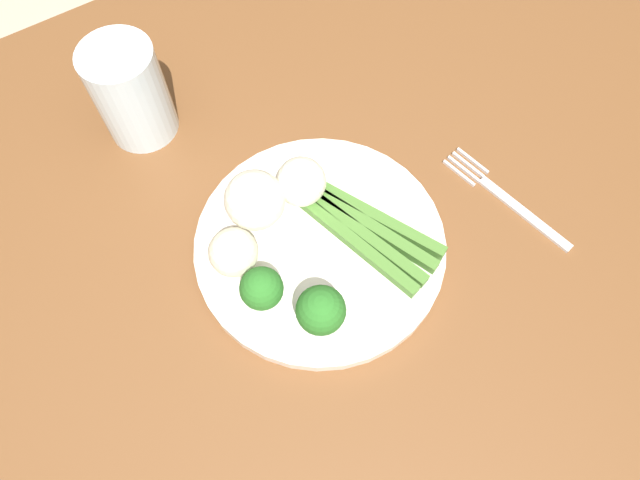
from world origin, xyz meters
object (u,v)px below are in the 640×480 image
(plate, at_px, (320,245))
(water_glass, at_px, (130,93))
(asparagus_bundle, at_px, (367,231))
(cauliflower_edge, at_px, (255,200))
(dining_table, at_px, (343,323))
(broccoli_near_center, at_px, (262,289))
(cauliflower_front, at_px, (301,182))
(cauliflower_left, at_px, (233,252))
(fork, at_px, (506,199))
(broccoli_outer_edge, at_px, (321,311))

(plate, height_order, water_glass, water_glass)
(asparagus_bundle, distance_m, cauliflower_edge, 0.12)
(plate, distance_m, asparagus_bundle, 0.05)
(dining_table, height_order, cauliflower_edge, cauliflower_edge)
(asparagus_bundle, xyz_separation_m, broccoli_near_center, (-0.13, -0.01, 0.02))
(dining_table, relative_size, cauliflower_front, 25.70)
(cauliflower_left, height_order, fork, cauliflower_left)
(fork, bearing_deg, broccoli_near_center, 71.49)
(broccoli_outer_edge, relative_size, cauliflower_front, 1.10)
(broccoli_near_center, relative_size, water_glass, 0.44)
(broccoli_outer_edge, bearing_deg, cauliflower_left, 111.39)
(dining_table, distance_m, plate, 0.12)
(water_glass, bearing_deg, fork, -46.07)
(plate, bearing_deg, cauliflower_left, 162.79)
(fork, bearing_deg, water_glass, 32.54)
(broccoli_outer_edge, bearing_deg, asparagus_bundle, 31.33)
(broccoli_outer_edge, bearing_deg, broccoli_near_center, 125.46)
(asparagus_bundle, relative_size, broccoli_near_center, 3.20)
(cauliflower_front, bearing_deg, asparagus_bundle, -66.96)
(broccoli_outer_edge, bearing_deg, cauliflower_edge, 87.17)
(dining_table, relative_size, broccoli_outer_edge, 23.33)
(dining_table, height_order, cauliflower_front, cauliflower_front)
(dining_table, xyz_separation_m, asparagus_bundle, (0.05, 0.04, 0.12))
(cauliflower_left, xyz_separation_m, cauliflower_edge, (0.05, 0.04, 0.01))
(broccoli_outer_edge, distance_m, fork, 0.25)
(cauliflower_left, bearing_deg, fork, -16.48)
(plate, height_order, asparagus_bundle, asparagus_bundle)
(dining_table, bearing_deg, asparagus_bundle, 38.22)
(broccoli_near_center, bearing_deg, asparagus_bundle, 3.02)
(asparagus_bundle, height_order, cauliflower_edge, cauliflower_edge)
(fork, relative_size, water_glass, 1.41)
(cauliflower_front, xyz_separation_m, water_glass, (-0.10, 0.19, 0.02))
(plate, distance_m, cauliflower_front, 0.07)
(plate, height_order, cauliflower_left, cauliflower_left)
(dining_table, xyz_separation_m, broccoli_near_center, (-0.07, 0.03, 0.14))
(dining_table, xyz_separation_m, cauliflower_edge, (-0.03, 0.12, 0.14))
(asparagus_bundle, height_order, broccoli_outer_edge, broccoli_outer_edge)
(broccoli_near_center, height_order, water_glass, water_glass)
(water_glass, bearing_deg, broccoli_near_center, -88.17)
(plate, height_order, cauliflower_front, cauliflower_front)
(cauliflower_edge, bearing_deg, plate, -58.24)
(cauliflower_left, height_order, water_glass, water_glass)
(broccoli_near_center, distance_m, water_glass, 0.27)
(cauliflower_edge, height_order, water_glass, water_glass)
(broccoli_near_center, distance_m, cauliflower_left, 0.05)
(asparagus_bundle, height_order, water_glass, water_glass)
(dining_table, bearing_deg, water_glass, 105.38)
(broccoli_near_center, distance_m, broccoli_outer_edge, 0.06)
(plate, bearing_deg, water_glass, 109.90)
(broccoli_outer_edge, relative_size, cauliflower_edge, 0.92)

